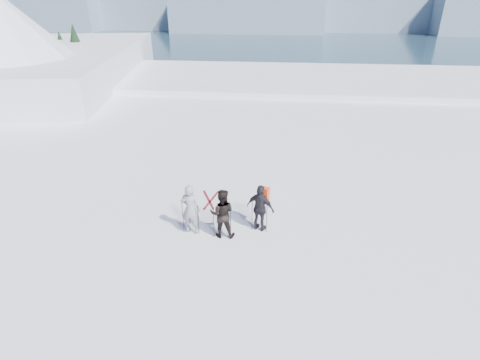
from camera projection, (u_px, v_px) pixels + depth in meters
The scene contains 9 objects.
lake_basin at pixel (280, 139), 41.48m from camera, with size 820.00×820.00×71.62m.
far_mountain_range at pixel (312, 9), 416.58m from camera, with size 770.00×110.00×53.00m.
near_ridge at pixel (44, 107), 42.14m from camera, with size 31.37×35.68×25.62m.
skier_grey at pixel (190, 209), 13.60m from camera, with size 0.72×0.47×1.98m, color gray.
skier_dark at pixel (222, 213), 13.42m from camera, with size 0.92×0.72×1.89m, color black.
skier_pack at pixel (260, 208), 13.78m from camera, with size 1.09×0.45×1.86m, color black.
backpack at pixel (264, 177), 13.45m from camera, with size 0.40×0.22×0.51m, color #EF4116.
ski_poles at pixel (224, 219), 13.68m from camera, with size 3.09×0.64×1.33m.
skis_loose at pixel (210, 200), 16.21m from camera, with size 0.79×1.68×0.03m.
Camera 1 is at (-0.10, -9.36, 8.02)m, focal length 28.00 mm.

